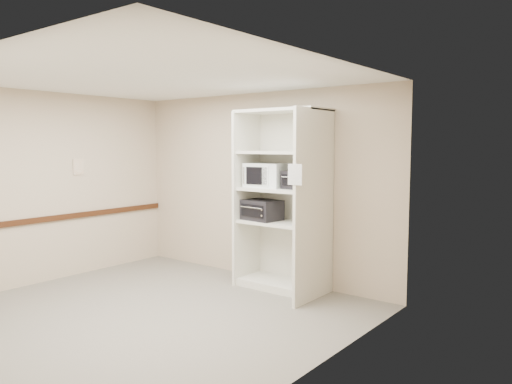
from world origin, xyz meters
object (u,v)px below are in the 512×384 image
Objects in this scene: shelving_unit at (285,206)px; toaster_oven_upper at (300,180)px; toaster_oven_lower at (262,210)px; microwave at (267,175)px.

toaster_oven_upper is at bearing 11.33° from shelving_unit.
toaster_oven_upper is (0.20, 0.04, 0.36)m from shelving_unit.
shelving_unit is 4.86× the size of toaster_oven_lower.
shelving_unit is at bearing -161.56° from toaster_oven_upper.
toaster_oven_lower is (-0.35, -0.05, -0.07)m from shelving_unit.
toaster_oven_lower is at bearing -104.87° from microwave.
toaster_oven_upper is at bearing -3.67° from microwave.
toaster_oven_upper is (0.53, 0.00, -0.05)m from microwave.
toaster_oven_lower is at bearing -171.00° from shelving_unit.
shelving_unit is 0.36m from toaster_oven_lower.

